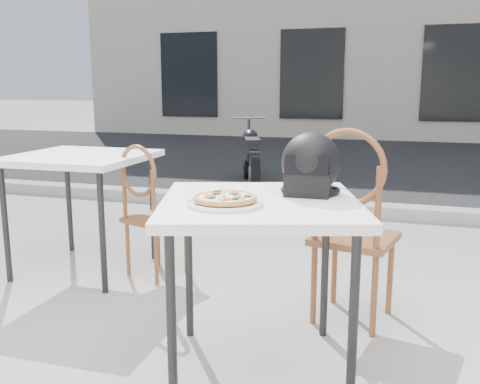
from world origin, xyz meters
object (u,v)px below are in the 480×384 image
(pizza, at_px, (225,198))
(cafe_chair_side, at_px, (149,204))
(motorcycle, at_px, (251,157))
(cafe_table_side, at_px, (81,165))
(plate, at_px, (225,203))
(cafe_chair_main, at_px, (351,217))
(helmet, at_px, (310,167))
(cafe_table_main, at_px, (260,216))

(pizza, bearing_deg, cafe_chair_side, 129.92)
(pizza, height_order, cafe_chair_side, cafe_chair_side)
(pizza, height_order, motorcycle, motorcycle)
(pizza, relative_size, motorcycle, 0.19)
(cafe_table_side, height_order, motorcycle, motorcycle)
(plate, distance_m, cafe_table_side, 1.86)
(plate, xyz_separation_m, cafe_chair_main, (0.45, 0.79, -0.22))
(cafe_table_side, bearing_deg, cafe_chair_main, -10.29)
(helmet, bearing_deg, pizza, -131.05)
(helmet, relative_size, cafe_chair_main, 0.27)
(cafe_chair_main, bearing_deg, cafe_table_side, 1.62)
(pizza, distance_m, motorcycle, 4.86)
(pizza, bearing_deg, cafe_chair_main, 60.09)
(cafe_chair_main, bearing_deg, helmet, 81.98)
(cafe_chair_side, bearing_deg, cafe_table_side, 20.21)
(cafe_table_main, relative_size, motorcycle, 0.63)
(helmet, distance_m, motorcycle, 4.62)
(plate, xyz_separation_m, cafe_chair_side, (-0.95, 1.13, -0.31))
(cafe_table_main, bearing_deg, plate, -126.30)
(cafe_table_main, bearing_deg, cafe_table_side, 148.06)
(pizza, xyz_separation_m, cafe_chair_main, (0.45, 0.79, -0.24))
(pizza, distance_m, helmet, 0.48)
(helmet, xyz_separation_m, motorcycle, (-1.55, 4.31, -0.56))
(cafe_table_main, xyz_separation_m, cafe_chair_side, (-1.06, 0.98, -0.23))
(cafe_table_main, distance_m, cafe_table_side, 1.87)
(cafe_chair_main, height_order, cafe_chair_side, cafe_chair_main)
(cafe_table_main, distance_m, motorcycle, 4.73)
(plate, xyz_separation_m, motorcycle, (-1.25, 4.67, -0.44))
(motorcycle, bearing_deg, helmet, -90.33)
(cafe_chair_side, bearing_deg, plate, 150.49)
(plate, height_order, motorcycle, motorcycle)
(plate, bearing_deg, cafe_table_main, 53.70)
(plate, bearing_deg, pizza, 59.15)
(plate, relative_size, cafe_chair_side, 0.46)
(pizza, xyz_separation_m, motorcycle, (-1.25, 4.67, -0.46))
(helmet, relative_size, cafe_table_side, 0.33)
(cafe_table_side, distance_m, cafe_chair_side, 0.58)
(cafe_table_main, relative_size, cafe_table_side, 1.20)
(cafe_table_side, height_order, cafe_chair_side, cafe_chair_side)
(cafe_table_main, bearing_deg, motorcycle, 106.75)
(plate, bearing_deg, cafe_chair_side, 129.91)
(pizza, relative_size, helmet, 1.11)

